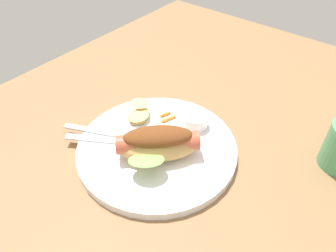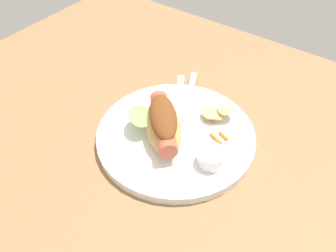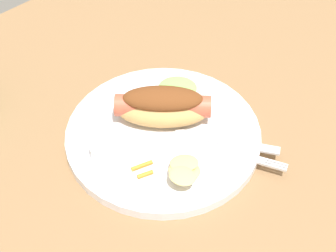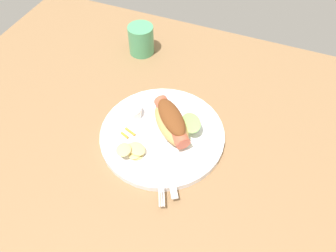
{
  "view_description": "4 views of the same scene",
  "coord_description": "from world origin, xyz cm",
  "px_view_note": "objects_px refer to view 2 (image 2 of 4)",
  "views": [
    {
      "loc": [
        34.63,
        26.15,
        43.79
      ],
      "look_at": [
        1.92,
        0.02,
        6.58
      ],
      "focal_mm": 34.6,
      "sensor_mm": 36.0,
      "label": 1
    },
    {
      "loc": [
        -22.95,
        36.62,
        48.57
      ],
      "look_at": [
        3.48,
        0.15,
        4.55
      ],
      "focal_mm": 38.06,
      "sensor_mm": 36.0,
      "label": 2
    },
    {
      "loc": [
        -31.99,
        -37.73,
        55.82
      ],
      "look_at": [
        2.41,
        -3.34,
        4.4
      ],
      "focal_mm": 52.63,
      "sensor_mm": 36.0,
      "label": 3
    },
    {
      "loc": [
        21.94,
        -45.12,
        62.51
      ],
      "look_at": [
        4.54,
        -1.79,
        4.84
      ],
      "focal_mm": 35.02,
      "sensor_mm": 36.0,
      "label": 4
    }
  ],
  "objects_px": {
    "fork": "(189,96)",
    "knife": "(179,99)",
    "sauce_ramekin": "(211,157)",
    "hot_dog": "(163,122)",
    "carrot_garnish": "(219,137)",
    "chips_pile": "(215,113)",
    "plate": "(176,136)"
  },
  "relations": [
    {
      "from": "hot_dog",
      "to": "chips_pile",
      "type": "relative_size",
      "value": 2.09
    },
    {
      "from": "fork",
      "to": "knife",
      "type": "xyz_separation_m",
      "value": [
        0.01,
        0.02,
        -0.0
      ]
    },
    {
      "from": "knife",
      "to": "plate",
      "type": "bearing_deg",
      "value": -179.7
    },
    {
      "from": "plate",
      "to": "fork",
      "type": "height_order",
      "value": "fork"
    },
    {
      "from": "carrot_garnish",
      "to": "fork",
      "type": "bearing_deg",
      "value": -31.03
    },
    {
      "from": "sauce_ramekin",
      "to": "knife",
      "type": "relative_size",
      "value": 0.31
    },
    {
      "from": "plate",
      "to": "sauce_ramekin",
      "type": "distance_m",
      "value": 0.09
    },
    {
      "from": "fork",
      "to": "carrot_garnish",
      "type": "relative_size",
      "value": 4.17
    },
    {
      "from": "fork",
      "to": "knife",
      "type": "height_order",
      "value": "same"
    },
    {
      "from": "sauce_ramekin",
      "to": "knife",
      "type": "xyz_separation_m",
      "value": [
        0.14,
        -0.11,
        -0.01
      ]
    },
    {
      "from": "plate",
      "to": "hot_dog",
      "type": "xyz_separation_m",
      "value": [
        0.02,
        0.02,
        0.04
      ]
    },
    {
      "from": "sauce_ramekin",
      "to": "fork",
      "type": "xyz_separation_m",
      "value": [
        0.13,
        -0.12,
        -0.01
      ]
    },
    {
      "from": "plate",
      "to": "hot_dog",
      "type": "bearing_deg",
      "value": 42.37
    },
    {
      "from": "hot_dog",
      "to": "carrot_garnish",
      "type": "height_order",
      "value": "hot_dog"
    },
    {
      "from": "plate",
      "to": "carrot_garnish",
      "type": "relative_size",
      "value": 8.39
    },
    {
      "from": "hot_dog",
      "to": "sauce_ramekin",
      "type": "bearing_deg",
      "value": -137.43
    },
    {
      "from": "plate",
      "to": "knife",
      "type": "bearing_deg",
      "value": -58.76
    },
    {
      "from": "knife",
      "to": "chips_pile",
      "type": "distance_m",
      "value": 0.09
    },
    {
      "from": "sauce_ramekin",
      "to": "carrot_garnish",
      "type": "xyz_separation_m",
      "value": [
        0.02,
        -0.06,
        -0.01
      ]
    },
    {
      "from": "plate",
      "to": "carrot_garnish",
      "type": "xyz_separation_m",
      "value": [
        -0.07,
        -0.03,
        0.01
      ]
    },
    {
      "from": "hot_dog",
      "to": "carrot_garnish",
      "type": "distance_m",
      "value": 0.11
    },
    {
      "from": "hot_dog",
      "to": "carrot_garnish",
      "type": "bearing_deg",
      "value": -104.5
    },
    {
      "from": "fork",
      "to": "knife",
      "type": "bearing_deg",
      "value": 125.11
    },
    {
      "from": "knife",
      "to": "hot_dog",
      "type": "bearing_deg",
      "value": 167.57
    },
    {
      "from": "sauce_ramekin",
      "to": "fork",
      "type": "height_order",
      "value": "sauce_ramekin"
    },
    {
      "from": "sauce_ramekin",
      "to": "chips_pile",
      "type": "height_order",
      "value": "same"
    },
    {
      "from": "plate",
      "to": "chips_pile",
      "type": "xyz_separation_m",
      "value": [
        -0.04,
        -0.08,
        0.02
      ]
    },
    {
      "from": "hot_dog",
      "to": "chips_pile",
      "type": "bearing_deg",
      "value": -73.48
    },
    {
      "from": "chips_pile",
      "to": "plate",
      "type": "bearing_deg",
      "value": 64.58
    },
    {
      "from": "sauce_ramekin",
      "to": "chips_pile",
      "type": "relative_size",
      "value": 0.67
    },
    {
      "from": "carrot_garnish",
      "to": "knife",
      "type": "bearing_deg",
      "value": -21.4
    },
    {
      "from": "chips_pile",
      "to": "hot_dog",
      "type": "bearing_deg",
      "value": 59.97
    }
  ]
}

